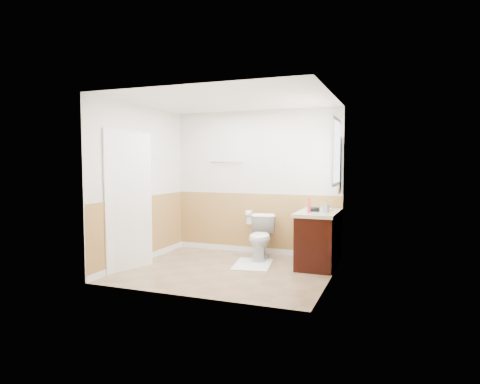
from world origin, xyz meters
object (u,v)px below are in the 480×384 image
at_px(toilet, 261,238).
at_px(lotion_bottle, 309,206).
at_px(bath_mat, 253,264).
at_px(soap_dispenser, 326,206).
at_px(vanity_cabinet, 319,240).

height_order(toilet, lotion_bottle, lotion_bottle).
bearing_deg(bath_mat, soap_dispenser, 11.83).
relative_size(bath_mat, soap_dispenser, 4.48).
bearing_deg(soap_dispenser, bath_mat, -168.17).
xyz_separation_m(toilet, soap_dispenser, (1.08, -0.18, 0.58)).
bearing_deg(lotion_bottle, toilet, 156.33).
bearing_deg(toilet, vanity_cabinet, -12.92).
xyz_separation_m(toilet, bath_mat, (-0.00, -0.41, -0.35)).
relative_size(lotion_bottle, soap_dispenser, 1.23).
height_order(vanity_cabinet, soap_dispenser, soap_dispenser).
xyz_separation_m(lotion_bottle, soap_dispenser, (0.22, 0.19, -0.02)).
relative_size(bath_mat, lotion_bottle, 3.64).
relative_size(toilet, bath_mat, 0.91).
bearing_deg(lotion_bottle, vanity_cabinet, 72.77).
distance_m(toilet, soap_dispenser, 1.24).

